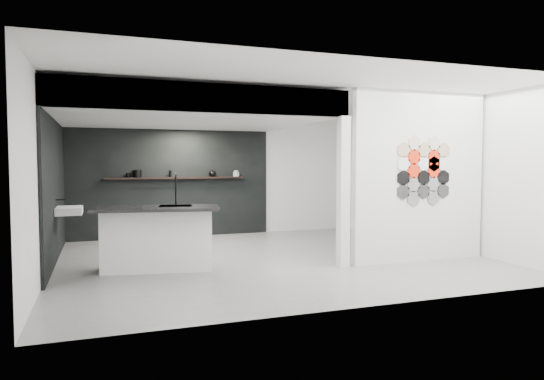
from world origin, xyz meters
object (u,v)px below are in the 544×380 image
(stockpot, at_px, (137,174))
(glass_vase, at_px, (236,173))
(glass_bowl, at_px, (236,174))
(bottle_dark, at_px, (170,174))
(partition_panel, at_px, (419,177))
(utensil_cup, at_px, (128,175))
(kettle, at_px, (213,174))
(wall_basin, at_px, (69,211))
(kitchen_island, at_px, (158,237))

(stockpot, distance_m, glass_vase, 2.17)
(glass_bowl, distance_m, bottle_dark, 1.47)
(partition_panel, bearing_deg, glass_bowl, 118.23)
(glass_bowl, distance_m, utensil_cup, 2.35)
(glass_bowl, bearing_deg, kettle, 180.00)
(wall_basin, bearing_deg, bottle_dark, 47.15)
(glass_vase, relative_size, bottle_dark, 0.93)
(kitchen_island, bearing_deg, utensil_cup, 105.01)
(partition_panel, distance_m, utensil_cup, 5.88)
(stockpot, bearing_deg, kitchen_island, -88.67)
(kettle, height_order, glass_vase, kettle)
(kitchen_island, relative_size, stockpot, 10.36)
(kettle, bearing_deg, utensil_cup, 156.28)
(stockpot, distance_m, bottle_dark, 0.69)
(wall_basin, xyz_separation_m, kettle, (2.85, 2.07, 0.54))
(wall_basin, bearing_deg, glass_bowl, 31.35)
(kitchen_island, distance_m, utensil_cup, 3.25)
(stockpot, relative_size, bottle_dark, 1.29)
(glass_vase, bearing_deg, kettle, 180.00)
(partition_panel, bearing_deg, stockpot, 137.66)
(kettle, xyz_separation_m, bottle_dark, (-0.93, 0.00, 0.00))
(bottle_dark, bearing_deg, stockpot, 180.00)
(kitchen_island, height_order, glass_bowl, kitchen_island)
(glass_vase, bearing_deg, utensil_cup, 180.00)
(partition_panel, relative_size, glass_vase, 20.77)
(partition_panel, height_order, wall_basin, partition_panel)
(wall_basin, distance_m, bottle_dark, 2.87)
(kettle, bearing_deg, kitchen_island, -140.16)
(stockpot, relative_size, kettle, 1.16)
(glass_bowl, bearing_deg, stockpot, 180.00)
(kettle, height_order, utensil_cup, kettle)
(kitchen_island, xyz_separation_m, bottle_dark, (0.62, 3.12, 0.89))
(partition_panel, height_order, glass_vase, partition_panel)
(partition_panel, xyz_separation_m, glass_vase, (-2.08, 3.87, -0.01))
(stockpot, relative_size, utensil_cup, 1.99)
(wall_basin, distance_m, kettle, 3.56)
(kettle, distance_m, glass_vase, 0.54)
(kitchen_island, height_order, bottle_dark, kitchen_island)
(stockpot, distance_m, utensil_cup, 0.19)
(glass_vase, distance_m, utensil_cup, 2.35)
(partition_panel, distance_m, kettle, 4.67)
(kitchen_island, distance_m, glass_vase, 3.86)
(partition_panel, xyz_separation_m, glass_bowl, (-2.08, 3.87, -0.03))
(utensil_cup, bearing_deg, partition_panel, -41.11)
(partition_panel, distance_m, stockpot, 5.74)
(partition_panel, height_order, kettle, partition_panel)
(kitchen_island, bearing_deg, bottle_dark, 88.99)
(glass_bowl, bearing_deg, kitchen_island, -123.88)
(partition_panel, bearing_deg, bottle_dark, 132.56)
(stockpot, height_order, utensil_cup, stockpot)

